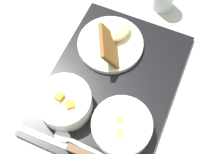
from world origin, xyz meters
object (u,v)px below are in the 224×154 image
object	(u,v)px
bowl_soup	(122,126)
plate_main	(112,41)
bowl_salad	(64,102)
spoon	(72,141)
knife	(77,150)

from	to	relation	value
bowl_soup	plate_main	bearing A→B (deg)	34.65
bowl_salad	spoon	world-z (taller)	bowl_salad
plate_main	bowl_soup	bearing A→B (deg)	-145.35
knife	plate_main	bearing A→B (deg)	-83.89
bowl_salad	bowl_soup	world-z (taller)	bowl_salad
bowl_salad	knife	size ratio (longest dim) A/B	0.62
plate_main	spoon	bearing A→B (deg)	-169.84
knife	spoon	size ratio (longest dim) A/B	1.43
bowl_soup	spoon	distance (m)	0.12
bowl_salad	knife	bearing A→B (deg)	-134.52
bowl_soup	bowl_salad	bearing A→B (deg)	95.86
knife	bowl_soup	bearing A→B (deg)	-132.15
plate_main	spoon	world-z (taller)	plate_main
bowl_salad	bowl_soup	size ratio (longest dim) A/B	0.94
knife	spoon	xyz separation A→B (m)	(0.01, 0.02, -0.00)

